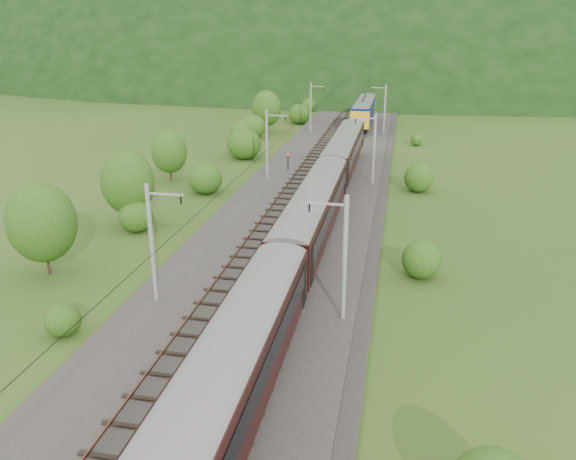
# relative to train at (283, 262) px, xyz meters

# --- Properties ---
(ground) EXTENTS (600.00, 600.00, 0.00)m
(ground) POSITION_rel_train_xyz_m (-2.40, -0.10, -3.72)
(ground) COLOR #2E4E18
(ground) RESTS_ON ground
(railbed) EXTENTS (14.00, 220.00, 0.30)m
(railbed) POSITION_rel_train_xyz_m (-2.40, 9.90, -3.57)
(railbed) COLOR #38332D
(railbed) RESTS_ON ground
(track_left) EXTENTS (2.40, 220.00, 0.27)m
(track_left) POSITION_rel_train_xyz_m (-4.80, 9.90, -3.35)
(track_left) COLOR brown
(track_left) RESTS_ON railbed
(track_right) EXTENTS (2.40, 220.00, 0.27)m
(track_right) POSITION_rel_train_xyz_m (-0.00, 9.90, -3.35)
(track_right) COLOR brown
(track_right) RESTS_ON railbed
(catenary_left) EXTENTS (2.54, 192.28, 8.00)m
(catenary_left) POSITION_rel_train_xyz_m (-8.52, 31.90, 0.77)
(catenary_left) COLOR gray
(catenary_left) RESTS_ON railbed
(catenary_right) EXTENTS (2.54, 192.28, 8.00)m
(catenary_right) POSITION_rel_train_xyz_m (3.72, 31.90, 0.77)
(catenary_right) COLOR gray
(catenary_right) RESTS_ON railbed
(overhead_wires) EXTENTS (4.83, 198.00, 0.03)m
(overhead_wires) POSITION_rel_train_xyz_m (-2.40, 9.90, 3.38)
(overhead_wires) COLOR black
(overhead_wires) RESTS_ON ground
(mountain_main) EXTENTS (504.00, 360.00, 244.00)m
(mountain_main) POSITION_rel_train_xyz_m (-2.40, 259.90, -3.72)
(mountain_main) COLOR black
(mountain_main) RESTS_ON ground
(mountain_ridge) EXTENTS (336.00, 280.00, 132.00)m
(mountain_ridge) POSITION_rel_train_xyz_m (-122.40, 299.90, -3.72)
(mountain_ridge) COLOR black
(mountain_ridge) RESTS_ON ground
(train) EXTENTS (3.17, 151.00, 5.52)m
(train) POSITION_rel_train_xyz_m (0.00, 0.00, 0.00)
(train) COLOR black
(train) RESTS_ON ground
(hazard_post_near) EXTENTS (0.15, 0.15, 1.43)m
(hazard_post_near) POSITION_rel_train_xyz_m (-2.76, 42.22, -2.71)
(hazard_post_near) COLOR red
(hazard_post_near) RESTS_ON railbed
(hazard_post_far) EXTENTS (0.17, 0.17, 1.56)m
(hazard_post_far) POSITION_rel_train_xyz_m (-1.96, 38.98, -2.64)
(hazard_post_far) COLOR red
(hazard_post_far) RESTS_ON railbed
(signal) EXTENTS (0.23, 0.23, 2.10)m
(signal) POSITION_rel_train_xyz_m (-6.90, 35.97, -2.19)
(signal) COLOR black
(signal) RESTS_ON railbed
(vegetation_left) EXTENTS (14.16, 142.46, 7.07)m
(vegetation_left) POSITION_rel_train_xyz_m (-16.94, 22.50, -0.63)
(vegetation_left) COLOR #275015
(vegetation_left) RESTS_ON ground
(vegetation_right) EXTENTS (5.16, 99.73, 3.03)m
(vegetation_right) POSITION_rel_train_xyz_m (9.62, -2.75, -2.31)
(vegetation_right) COLOR #275015
(vegetation_right) RESTS_ON ground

